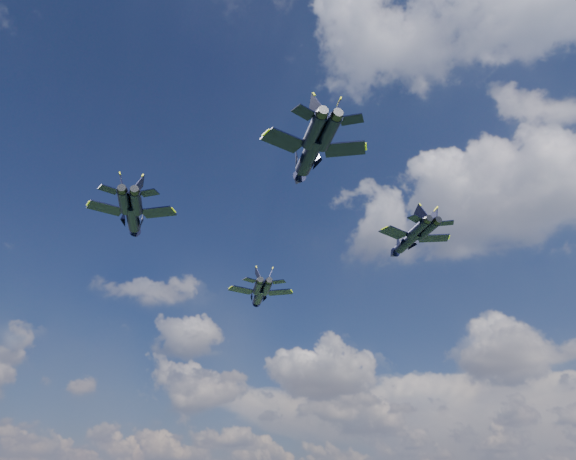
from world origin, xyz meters
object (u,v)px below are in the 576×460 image
at_px(jet_lead, 259,295).
at_px(jet_right, 407,241).
at_px(jet_left, 133,218).
at_px(jet_slot, 309,157).

relative_size(jet_lead, jet_right, 0.97).
height_order(jet_lead, jet_left, jet_left).
distance_m(jet_left, jet_slot, 27.62).
distance_m(jet_lead, jet_slot, 40.96).
xyz_separation_m(jet_left, jet_slot, (27.36, 3.23, 1.91)).
distance_m(jet_right, jet_slot, 27.98).
xyz_separation_m(jet_left, jet_right, (28.30, 31.18, 1.15)).
height_order(jet_lead, jet_right, jet_right).
xyz_separation_m(jet_lead, jet_left, (1.52, -32.07, 1.57)).
bearing_deg(jet_lead, jet_right, -45.18).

